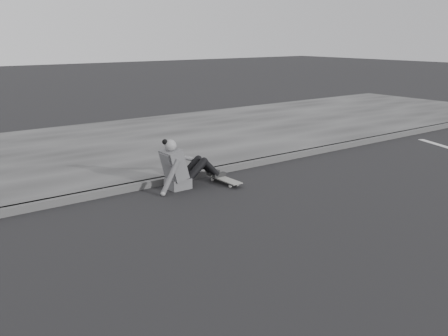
# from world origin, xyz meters

# --- Properties ---
(ground) EXTENTS (80.00, 80.00, 0.00)m
(ground) POSITION_xyz_m (0.00, 0.00, 0.00)
(ground) COLOR black
(ground) RESTS_ON ground
(curb) EXTENTS (24.00, 0.16, 0.12)m
(curb) POSITION_xyz_m (0.00, 2.58, 0.06)
(curb) COLOR #434343
(curb) RESTS_ON ground
(sidewalk) EXTENTS (24.00, 6.00, 0.12)m
(sidewalk) POSITION_xyz_m (0.00, 5.60, 0.06)
(sidewalk) COLOR #3B3B3B
(sidewalk) RESTS_ON ground
(skateboard) EXTENTS (0.20, 0.78, 0.09)m
(skateboard) POSITION_xyz_m (-0.66, 1.97, 0.07)
(skateboard) COLOR #9A9A95
(skateboard) RESTS_ON ground
(seated_woman) EXTENTS (1.38, 0.46, 0.88)m
(seated_woman) POSITION_xyz_m (-1.40, 2.21, 0.36)
(seated_woman) COLOR #515254
(seated_woman) RESTS_ON ground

